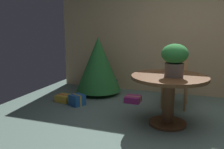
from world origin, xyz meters
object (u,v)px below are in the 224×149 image
Objects in this scene: gift_box_gold at (64,98)px; gift_box_blue at (77,100)px; gift_box_purple at (133,99)px; wooden_chair_far at (176,76)px; holiday_tree at (98,64)px; round_dining_table at (169,89)px; flower_vase at (175,58)px.

gift_box_blue is at bearing -18.25° from gift_box_gold.
gift_box_gold is at bearing -161.39° from gift_box_purple.
wooden_chair_far is 0.92m from gift_box_purple.
wooden_chair_far is 0.78× the size of holiday_tree.
round_dining_table reaches higher than gift_box_blue.
holiday_tree reaches higher than flower_vase.
holiday_tree is 1.03m from gift_box_gold.
gift_box_blue reaches higher than gift_box_purple.
flower_vase is at bearing -36.55° from holiday_tree.
holiday_tree is 1.02m from gift_box_blue.
gift_box_gold is 1.34m from gift_box_purple.
holiday_tree is at bearing 85.30° from gift_box_blue.
gift_box_blue is (-1.76, 0.40, -0.91)m from flower_vase.
holiday_tree reaches higher than gift_box_blue.
wooden_chair_far is at bearing 93.63° from flower_vase.
gift_box_blue is 1.07× the size of gift_box_purple.
gift_box_blue is (-0.07, -0.86, -0.55)m from holiday_tree.
round_dining_table is 0.90× the size of holiday_tree.
round_dining_table reaches higher than gift_box_gold.
gift_box_purple is at bearing -20.38° from holiday_tree.
gift_box_gold is (-2.11, 0.51, -0.95)m from flower_vase.
round_dining_table is 1.16× the size of wooden_chair_far.
round_dining_table is 2.03m from holiday_tree.
gift_box_gold is at bearing 166.36° from flower_vase.
gift_box_gold is (-0.41, -0.74, -0.59)m from holiday_tree.
flower_vase reaches higher than gift_box_gold.
wooden_chair_far reaches higher than gift_box_gold.
gift_box_gold is at bearing 161.75° from gift_box_blue.
gift_box_purple is at bearing 30.33° from gift_box_blue.
round_dining_table is at bearing -48.79° from gift_box_purple.
gift_box_blue is at bearing -160.56° from wooden_chair_far.
gift_box_blue is at bearing 167.28° from flower_vase.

